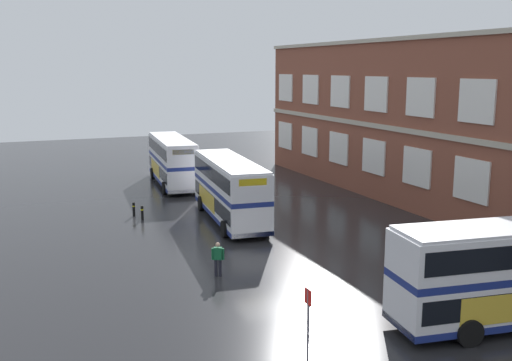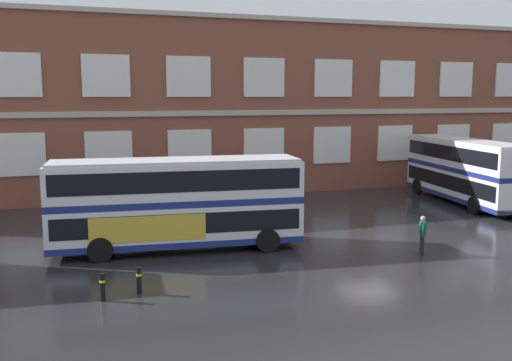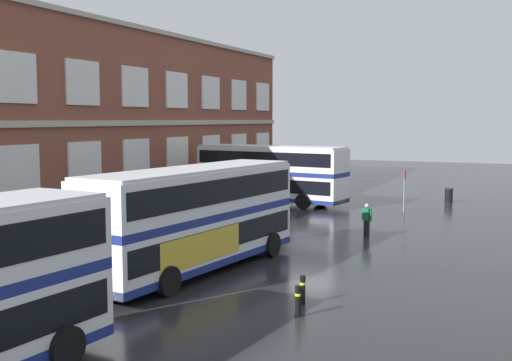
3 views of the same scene
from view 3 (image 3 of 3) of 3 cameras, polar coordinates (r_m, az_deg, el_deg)
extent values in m
plane|color=#232326|center=(33.01, 1.51, -4.79)|extent=(120.00, 120.00, 0.00)
cube|color=brown|center=(41.21, -19.67, 5.22)|extent=(57.29, 8.00, 11.84)
cube|color=#B2A893|center=(38.49, -15.27, 5.00)|extent=(57.29, 0.16, 0.36)
cube|color=#B2A893|center=(38.98, -15.54, 14.30)|extent=(57.29, 0.28, 0.30)
cube|color=silver|center=(34.75, -20.67, 0.88)|extent=(2.92, 0.12, 2.60)
cube|color=silver|center=(38.59, -15.20, 1.48)|extent=(2.92, 0.12, 2.60)
cube|color=silver|center=(42.73, -10.75, 1.95)|extent=(2.92, 0.12, 2.60)
cube|color=silver|center=(47.07, -7.10, 2.33)|extent=(2.92, 0.12, 2.60)
cube|color=silver|center=(51.58, -4.08, 2.64)|extent=(2.92, 0.12, 2.60)
cube|color=silver|center=(56.21, -1.55, 2.90)|extent=(2.92, 0.12, 2.60)
cube|color=silver|center=(60.93, 0.59, 3.10)|extent=(2.92, 0.12, 2.60)
cube|color=silver|center=(34.71, -20.94, 8.70)|extent=(2.92, 0.12, 2.60)
cube|color=silver|center=(38.56, -15.38, 8.52)|extent=(2.92, 0.12, 2.60)
cube|color=silver|center=(42.70, -10.87, 8.31)|extent=(2.92, 0.12, 2.60)
cube|color=silver|center=(47.05, -7.17, 8.10)|extent=(2.92, 0.12, 2.60)
cube|color=silver|center=(51.56, -4.12, 7.91)|extent=(2.92, 0.12, 2.60)
cube|color=silver|center=(56.19, -1.56, 7.73)|extent=(2.92, 0.12, 2.60)
cube|color=silver|center=(60.91, 0.60, 7.56)|extent=(2.92, 0.12, 2.60)
cube|color=yellow|center=(17.47, -16.12, -2.34)|extent=(0.22, 1.66, 0.40)
cylinder|color=black|center=(16.20, -16.83, -14.21)|extent=(1.07, 0.42, 1.04)
cube|color=silver|center=(24.78, -5.50, -5.42)|extent=(11.21, 3.72, 1.75)
cube|color=black|center=(24.74, -5.50, -4.94)|extent=(10.78, 3.72, 0.90)
cube|color=navy|center=(24.60, -5.52, -3.08)|extent=(11.21, 3.72, 0.30)
cube|color=silver|center=(24.48, -5.54, -0.94)|extent=(11.21, 3.72, 1.55)
cube|color=black|center=(24.47, -5.54, -0.75)|extent=(10.78, 3.72, 0.90)
cube|color=navy|center=(24.93, -5.48, -7.08)|extent=(11.21, 3.74, 0.28)
cube|color=silver|center=(24.40, -5.56, 1.01)|extent=(10.98, 3.60, 0.12)
cube|color=gold|center=(22.97, -4.83, -6.07)|extent=(4.81, 0.55, 1.10)
cube|color=yellow|center=(29.02, 0.82, 0.95)|extent=(0.24, 1.65, 0.40)
cylinder|color=black|center=(27.42, 1.45, -5.82)|extent=(1.07, 0.43, 1.04)
cylinder|color=black|center=(28.73, -3.01, -5.31)|extent=(1.07, 0.43, 1.04)
cylinder|color=black|center=(21.62, -7.93, -9.00)|extent=(1.07, 0.43, 1.04)
cylinder|color=black|center=(23.25, -12.90, -8.05)|extent=(1.07, 0.43, 1.04)
cube|color=silver|center=(44.49, 1.31, -0.51)|extent=(4.05, 11.25, 1.75)
cube|color=black|center=(44.47, 1.31, -0.24)|extent=(4.03, 10.82, 0.90)
cube|color=navy|center=(44.40, 1.31, 0.80)|extent=(4.05, 11.25, 0.30)
cube|color=silver|center=(44.33, 1.32, 2.00)|extent=(4.05, 11.25, 1.55)
cube|color=black|center=(44.32, 1.32, 2.10)|extent=(4.03, 10.82, 0.90)
cube|color=navy|center=(44.58, 1.31, -1.45)|extent=(4.07, 11.25, 0.28)
cube|color=silver|center=(44.29, 1.32, 3.07)|extent=(3.92, 11.02, 0.12)
cube|color=gold|center=(44.94, 3.60, -0.35)|extent=(0.70, 4.80, 1.10)
cube|color=yellow|center=(47.35, -4.37, 2.73)|extent=(1.65, 0.29, 0.40)
cylinder|color=black|center=(47.70, -1.87, -0.95)|extent=(0.46, 1.07, 1.04)
cylinder|color=black|center=(45.63, -3.67, -1.26)|extent=(0.46, 1.07, 1.04)
cylinder|color=black|center=(44.11, 5.84, -1.51)|extent=(0.46, 1.07, 1.04)
cylinder|color=black|center=(41.86, 4.28, -1.88)|extent=(0.46, 1.07, 1.04)
cylinder|color=black|center=(32.48, 9.83, -4.28)|extent=(0.22, 0.22, 0.85)
cylinder|color=black|center=(32.34, 10.09, -4.33)|extent=(0.22, 0.22, 0.85)
cube|color=#145933|center=(32.29, 9.98, -3.04)|extent=(0.40, 0.47, 0.60)
cylinder|color=#145933|center=(32.47, 9.64, -3.04)|extent=(0.15, 0.15, 0.57)
cylinder|color=#145933|center=(32.13, 10.32, -3.14)|extent=(0.15, 0.15, 0.57)
sphere|color=tan|center=(32.23, 9.99, -2.27)|extent=(0.22, 0.22, 0.22)
cylinder|color=slate|center=(41.36, 13.25, -0.95)|extent=(0.10, 0.10, 2.70)
cube|color=red|center=(41.25, 13.31, 0.53)|extent=(0.44, 0.04, 0.56)
cylinder|color=black|center=(47.10, 17.02, -1.33)|extent=(0.56, 0.56, 0.95)
cylinder|color=black|center=(47.05, 17.04, -0.71)|extent=(0.60, 0.60, 0.08)
cylinder|color=black|center=(20.59, 4.24, -9.83)|extent=(0.18, 0.18, 0.95)
cylinder|color=yellow|center=(20.54, 4.24, -9.27)|extent=(0.19, 0.19, 0.08)
cylinder|color=black|center=(19.35, 3.81, -10.84)|extent=(0.18, 0.18, 0.95)
cylinder|color=yellow|center=(19.30, 3.81, -10.24)|extent=(0.19, 0.19, 0.08)
camera|label=1|loc=(57.23, 25.73, 9.10)|focal=41.66mm
camera|label=2|loc=(20.64, 62.97, 5.05)|focal=40.51mm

